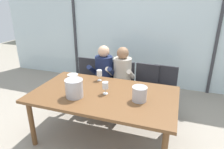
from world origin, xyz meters
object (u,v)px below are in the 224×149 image
chair_near_curtain (87,77)px  chair_right_of_center (145,85)px  wine_glass_near_bucket (99,73)px  dining_table (104,98)px  person_beige_jumper (121,76)px  wine_glass_by_left_taster (105,86)px  tasting_bowl (73,76)px  ice_bucket_secondary (74,88)px  person_navy_polo (103,74)px  chair_center (122,82)px  chair_left_of_center (105,79)px  chair_near_window_right (164,87)px  ice_bucket_primary (139,94)px

chair_near_curtain → chair_right_of_center: size_ratio=1.00×
chair_right_of_center → wine_glass_near_bucket: size_ratio=5.00×
dining_table → person_beige_jumper: bearing=90.0°
chair_right_of_center → wine_glass_by_left_taster: wine_glass_by_left_taster is taller
tasting_bowl → ice_bucket_secondary: bearing=-58.4°
dining_table → wine_glass_near_bucket: 0.50m
person_navy_polo → chair_center: bearing=19.1°
chair_left_of_center → chair_center: 0.37m
chair_right_of_center → wine_glass_near_bucket: 0.95m
chair_near_window_right → person_navy_polo: person_navy_polo is taller
dining_table → person_navy_polo: bearing=112.7°
chair_right_of_center → person_navy_polo: bearing=-165.1°
chair_near_window_right → ice_bucket_primary: bearing=-98.5°
chair_left_of_center → ice_bucket_primary: 1.42m
dining_table → tasting_bowl: bearing=151.3°
ice_bucket_primary → tasting_bowl: 1.29m
chair_left_of_center → wine_glass_by_left_taster: 1.15m
wine_glass_near_bucket → ice_bucket_secondary: bearing=-99.1°
chair_left_of_center → person_beige_jumper: person_beige_jumper is taller
chair_near_curtain → chair_center: size_ratio=1.00×
dining_table → person_beige_jumper: (0.00, 0.85, 0.00)m
ice_bucket_secondary → tasting_bowl: 0.72m
ice_bucket_primary → wine_glass_by_left_taster: 0.48m
chair_near_curtain → person_navy_polo: size_ratio=0.73×
chair_left_of_center → person_navy_polo: bearing=-85.0°
ice_bucket_secondary → wine_glass_by_left_taster: ice_bucket_secondary is taller
person_navy_polo → chair_near_window_right: bearing=6.6°
chair_near_window_right → ice_bucket_secondary: (-1.07, -1.23, 0.36)m
tasting_bowl → wine_glass_by_left_taster: bearing=-28.1°
person_navy_polo → chair_right_of_center: bearing=9.6°
chair_center → tasting_bowl: bearing=-147.2°
ice_bucket_primary → chair_near_curtain: bearing=140.7°
chair_near_curtain → ice_bucket_secondary: size_ratio=3.53×
chair_near_curtain → tasting_bowl: size_ratio=4.95×
dining_table → chair_right_of_center: size_ratio=2.29×
wine_glass_near_bucket → chair_center: bearing=69.1°
chair_center → dining_table: bearing=-97.1°
person_navy_polo → ice_bucket_primary: 1.25m
chair_near_window_right → person_navy_polo: size_ratio=0.73×
chair_left_of_center → chair_near_window_right: (1.12, -0.00, 0.00)m
dining_table → ice_bucket_primary: 0.54m
dining_table → chair_right_of_center: bearing=67.6°
person_beige_jumper → ice_bucket_primary: bearing=-58.0°
person_navy_polo → wine_glass_by_left_taster: person_navy_polo is taller
tasting_bowl → chair_near_window_right: bearing=23.5°
ice_bucket_secondary → wine_glass_near_bucket: 0.63m
tasting_bowl → chair_center: bearing=40.7°
person_navy_polo → wine_glass_near_bucket: 0.49m
chair_right_of_center → chair_near_window_right: (0.32, 0.01, 0.00)m
chair_near_window_right → tasting_bowl: size_ratio=4.95×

